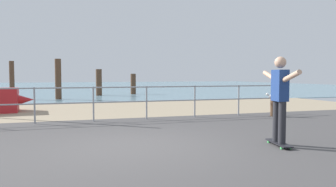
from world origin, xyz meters
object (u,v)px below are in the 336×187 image
(skateboard, at_px, (279,143))
(bollard_short, at_px, (273,108))
(seagull, at_px, (273,96))
(skateboarder, at_px, (280,94))

(skateboard, distance_m, bollard_short, 4.67)
(seagull, bearing_deg, skateboarder, -124.20)
(skateboarder, height_order, seagull, skateboarder)
(skateboard, bearing_deg, skateboarder, 135.00)
(skateboard, relative_size, skateboarder, 0.50)
(skateboarder, xyz_separation_m, seagull, (2.62, 3.86, -0.32))
(skateboarder, distance_m, bollard_short, 4.71)
(bollard_short, height_order, seagull, seagull)
(skateboard, bearing_deg, seagull, 55.80)
(bollard_short, distance_m, seagull, 0.39)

